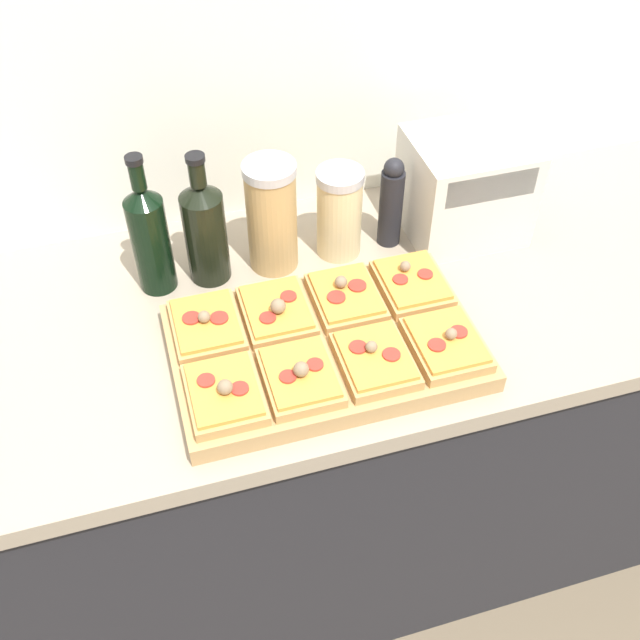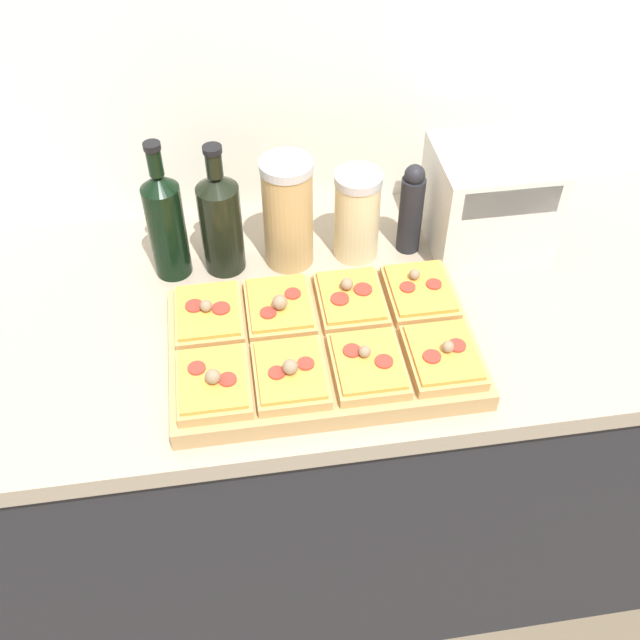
{
  "view_description": "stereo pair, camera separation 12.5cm",
  "coord_description": "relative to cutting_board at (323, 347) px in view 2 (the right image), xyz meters",
  "views": [
    {
      "loc": [
        -0.19,
        -0.66,
        1.89
      ],
      "look_at": [
        0.07,
        0.22,
        0.96
      ],
      "focal_mm": 42.0,
      "sensor_mm": 36.0,
      "label": 1
    },
    {
      "loc": [
        -0.07,
        -0.69,
        1.89
      ],
      "look_at": [
        0.07,
        0.22,
        0.96
      ],
      "focal_mm": 42.0,
      "sensor_mm": 36.0,
      "label": 2
    }
  ],
  "objects": [
    {
      "name": "pizza_slice_front_midleft",
      "position": [
        -0.06,
        -0.08,
        0.03
      ],
      "size": [
        0.12,
        0.15,
        0.05
      ],
      "color": "tan",
      "rests_on": "cutting_board"
    },
    {
      "name": "olive_oil_bottle",
      "position": [
        -0.26,
        0.27,
        0.1
      ],
      "size": [
        0.07,
        0.07,
        0.29
      ],
      "color": "black",
      "rests_on": "kitchen_counter"
    },
    {
      "name": "pizza_slice_back_left",
      "position": [
        -0.19,
        0.08,
        0.03
      ],
      "size": [
        0.12,
        0.15,
        0.05
      ],
      "color": "tan",
      "rests_on": "cutting_board"
    },
    {
      "name": "pizza_slice_front_right",
      "position": [
        0.19,
        -0.08,
        0.03
      ],
      "size": [
        0.12,
        0.15,
        0.05
      ],
      "color": "tan",
      "rests_on": "cutting_board"
    },
    {
      "name": "wall_back",
      "position": [
        -0.07,
        0.48,
        0.33
      ],
      "size": [
        6.0,
        0.06,
        2.5
      ],
      "color": "silver",
      "rests_on": "ground_plane"
    },
    {
      "name": "pepper_mill",
      "position": [
        0.22,
        0.27,
        0.08
      ],
      "size": [
        0.05,
        0.05,
        0.2
      ],
      "color": "black",
      "rests_on": "kitchen_counter"
    },
    {
      "name": "kitchen_counter",
      "position": [
        -0.07,
        0.13,
        -0.47
      ],
      "size": [
        2.63,
        0.67,
        0.9
      ],
      "color": "#232328",
      "rests_on": "ground_plane"
    },
    {
      "name": "pizza_slice_back_midleft",
      "position": [
        -0.06,
        0.08,
        0.03
      ],
      "size": [
        0.12,
        0.15,
        0.06
      ],
      "color": "tan",
      "rests_on": "cutting_board"
    },
    {
      "name": "cutting_board",
      "position": [
        0.0,
        0.0,
        0.0
      ],
      "size": [
        0.53,
        0.34,
        0.04
      ],
      "primitive_type": "cube",
      "color": "tan",
      "rests_on": "kitchen_counter"
    },
    {
      "name": "pizza_slice_back_right",
      "position": [
        0.19,
        0.08,
        0.03
      ],
      "size": [
        0.12,
        0.15,
        0.05
      ],
      "color": "tan",
      "rests_on": "cutting_board"
    },
    {
      "name": "pizza_slice_back_midright",
      "position": [
        0.06,
        0.08,
        0.03
      ],
      "size": [
        0.12,
        0.15,
        0.05
      ],
      "color": "tan",
      "rests_on": "cutting_board"
    },
    {
      "name": "wine_bottle",
      "position": [
        -0.16,
        0.27,
        0.09
      ],
      "size": [
        0.08,
        0.08,
        0.27
      ],
      "color": "black",
      "rests_on": "kitchen_counter"
    },
    {
      "name": "pizza_slice_front_left",
      "position": [
        -0.19,
        -0.08,
        0.03
      ],
      "size": [
        0.12,
        0.15,
        0.05
      ],
      "color": "tan",
      "rests_on": "cutting_board"
    },
    {
      "name": "grain_jar_short",
      "position": [
        0.11,
        0.27,
        0.08
      ],
      "size": [
        0.09,
        0.09,
        0.19
      ],
      "color": "beige",
      "rests_on": "kitchen_counter"
    },
    {
      "name": "grain_jar_tall",
      "position": [
        -0.03,
        0.27,
        0.1
      ],
      "size": [
        0.1,
        0.1,
        0.23
      ],
      "color": "tan",
      "rests_on": "kitchen_counter"
    },
    {
      "name": "toaster_oven",
      "position": [
        0.38,
        0.27,
        0.09
      ],
      "size": [
        0.25,
        0.2,
        0.21
      ],
      "color": "beige",
      "rests_on": "kitchen_counter"
    },
    {
      "name": "pizza_slice_front_midright",
      "position": [
        0.06,
        -0.08,
        0.03
      ],
      "size": [
        0.12,
        0.15,
        0.05
      ],
      "color": "tan",
      "rests_on": "cutting_board"
    }
  ]
}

